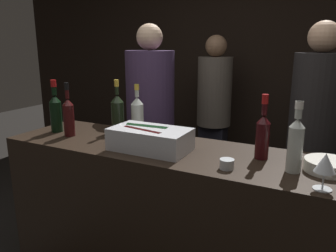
# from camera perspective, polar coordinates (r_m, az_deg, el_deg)

# --- Properties ---
(wall_back_chalkboard) EXTENTS (6.40, 0.06, 2.80)m
(wall_back_chalkboard) POSITION_cam_1_polar(r_m,az_deg,el_deg) (3.69, 14.60, 11.45)
(wall_back_chalkboard) COLOR black
(wall_back_chalkboard) RESTS_ON ground_plane
(bar_counter) EXTENTS (1.96, 0.56, 0.97)m
(bar_counter) POSITION_cam_1_polar(r_m,az_deg,el_deg) (2.06, -0.37, -16.80)
(bar_counter) COLOR black
(bar_counter) RESTS_ON ground_plane
(ice_bin_with_bottles) EXTENTS (0.43, 0.24, 0.13)m
(ice_bin_with_bottles) POSITION_cam_1_polar(r_m,az_deg,el_deg) (1.81, -3.26, -2.12)
(ice_bin_with_bottles) COLOR silver
(ice_bin_with_bottles) RESTS_ON bar_counter
(bowl_white) EXTENTS (0.21, 0.21, 0.05)m
(bowl_white) POSITION_cam_1_polar(r_m,az_deg,el_deg) (1.68, 26.09, -6.19)
(bowl_white) COLOR silver
(bowl_white) RESTS_ON bar_counter
(wine_glass) EXTENTS (0.08, 0.08, 0.15)m
(wine_glass) POSITION_cam_1_polar(r_m,az_deg,el_deg) (1.44, 25.70, -5.99)
(wine_glass) COLOR silver
(wine_glass) RESTS_ON bar_counter
(candle_votive) EXTENTS (0.07, 0.07, 0.05)m
(candle_votive) POSITION_cam_1_polar(r_m,az_deg,el_deg) (1.57, 10.21, -6.52)
(candle_votive) COLOR silver
(candle_votive) RESTS_ON bar_counter
(red_wine_bottle_tall) EXTENTS (0.07, 0.07, 0.33)m
(red_wine_bottle_tall) POSITION_cam_1_polar(r_m,az_deg,el_deg) (1.71, 16.18, -1.26)
(red_wine_bottle_tall) COLOR black
(red_wine_bottle_tall) RESTS_ON bar_counter
(champagne_bottle) EXTENTS (0.08, 0.08, 0.35)m
(champagne_bottle) POSITION_cam_1_polar(r_m,az_deg,el_deg) (2.19, -8.78, 2.47)
(champagne_bottle) COLOR black
(champagne_bottle) RESTS_ON bar_counter
(white_wine_bottle) EXTENTS (0.07, 0.07, 0.33)m
(white_wine_bottle) POSITION_cam_1_polar(r_m,az_deg,el_deg) (1.58, 21.33, -2.64)
(white_wine_bottle) COLOR #B2B7AD
(white_wine_bottle) RESTS_ON bar_counter
(red_wine_bottle_burgundy) EXTENTS (0.08, 0.08, 0.34)m
(red_wine_bottle_burgundy) POSITION_cam_1_polar(r_m,az_deg,el_deg) (2.29, -18.97, 2.51)
(red_wine_bottle_burgundy) COLOR black
(red_wine_bottle_burgundy) RESTS_ON bar_counter
(rose_wine_bottle) EXTENTS (0.08, 0.08, 0.33)m
(rose_wine_bottle) POSITION_cam_1_polar(r_m,az_deg,el_deg) (2.09, -5.36, 1.97)
(rose_wine_bottle) COLOR #B2B7AD
(rose_wine_bottle) RESTS_ON bar_counter
(red_wine_bottle_black_foil) EXTENTS (0.07, 0.07, 0.34)m
(red_wine_bottle_black_foil) POSITION_cam_1_polar(r_m,az_deg,el_deg) (2.16, -16.92, 1.80)
(red_wine_bottle_black_foil) COLOR #380F0F
(red_wine_bottle_black_foil) RESTS_ON bar_counter
(person_in_hoodie) EXTENTS (0.40, 0.40, 1.70)m
(person_in_hoodie) POSITION_cam_1_polar(r_m,az_deg,el_deg) (2.77, -3.05, 1.51)
(person_in_hoodie) COLOR black
(person_in_hoodie) RESTS_ON ground_plane
(person_blond_tee) EXTENTS (0.34, 0.34, 1.63)m
(person_blond_tee) POSITION_cam_1_polar(r_m,az_deg,el_deg) (3.37, 8.01, 3.12)
(person_blond_tee) COLOR black
(person_blond_tee) RESTS_ON ground_plane
(person_grey_polo) EXTENTS (0.35, 0.35, 1.70)m
(person_grey_polo) POSITION_cam_1_polar(r_m,az_deg,el_deg) (2.55, 24.04, -0.67)
(person_grey_polo) COLOR black
(person_grey_polo) RESTS_ON ground_plane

